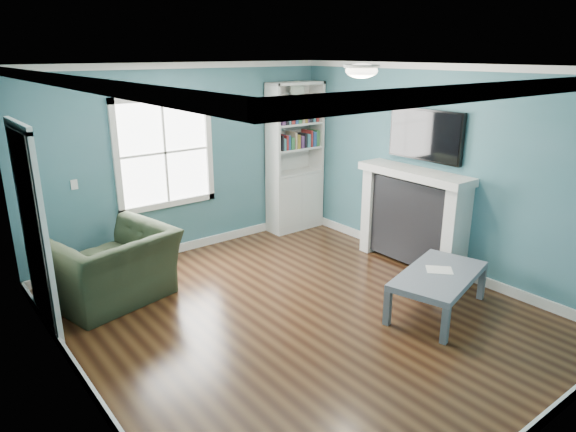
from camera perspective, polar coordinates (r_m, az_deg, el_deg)
floor at (r=5.68m, az=1.32°, el=-10.96°), size 5.00×5.00×0.00m
room_walls at (r=5.11m, az=1.44°, el=4.77°), size 5.00×5.00×5.00m
trim at (r=5.20m, az=1.41°, el=1.06°), size 4.50×5.00×2.60m
window at (r=7.06m, az=-13.52°, el=6.87°), size 1.40×0.06×1.50m
bookshelf at (r=8.08m, az=0.75°, el=4.90°), size 0.90×0.35×2.31m
fireplace at (r=6.95m, az=13.68°, el=-0.27°), size 0.44×1.58×1.30m
tv at (r=6.79m, az=15.00°, el=8.69°), size 0.06×1.10×0.65m
door at (r=5.58m, az=-26.46°, el=-1.45°), size 0.12×0.98×2.17m
ceiling_fixture at (r=5.66m, az=8.18°, el=15.78°), size 0.38×0.38×0.15m
light_switch at (r=6.72m, az=-22.66°, el=3.24°), size 0.08×0.01×0.12m
recliner at (r=6.11m, az=-19.16°, el=-4.14°), size 1.42×1.09×1.11m
coffee_table at (r=5.83m, az=16.39°, el=-6.62°), size 1.39×1.00×0.45m
paper_sheet at (r=5.88m, az=16.47°, el=-5.76°), size 0.35×0.35×0.00m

